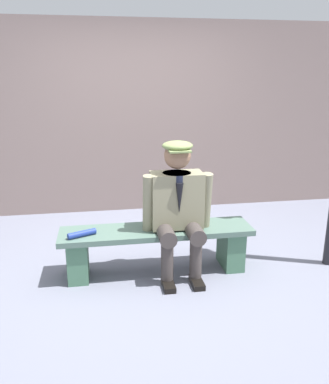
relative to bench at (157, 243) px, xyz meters
name	(u,v)px	position (x,y,z in m)	size (l,w,h in m)	color
ground_plane	(157,271)	(0.00, 0.00, -0.29)	(30.00, 30.00, 0.00)	slate
bench	(157,243)	(0.00, 0.00, 0.00)	(1.78, 0.41, 0.43)	#4E695D
seated_man	(178,203)	(-0.19, 0.05, 0.40)	(0.64, 0.56, 1.25)	gray
rolled_magazine	(82,234)	(0.67, 0.08, 0.18)	(0.05, 0.05, 0.25)	navy
stadium_wall	(135,118)	(0.00, -1.96, 0.95)	(12.00, 0.24, 2.47)	gray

